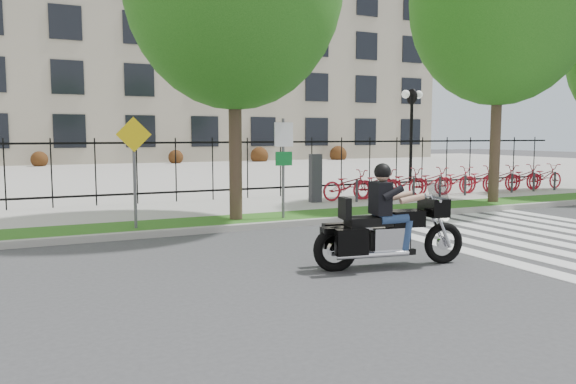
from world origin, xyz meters
name	(u,v)px	position (x,y,z in m)	size (l,w,h in m)	color
ground	(371,262)	(0.00, 0.00, 0.00)	(120.00, 120.00, 0.00)	#37373A
curb	(277,225)	(0.00, 4.10, 0.07)	(60.00, 0.20, 0.15)	#9A9891
grass_verge	(264,220)	(0.00, 4.95, 0.07)	(60.00, 1.50, 0.15)	#265A16
sidewalk	(231,208)	(0.00, 7.45, 0.07)	(60.00, 3.50, 0.15)	#A4A199
plaza	(130,173)	(0.00, 25.00, 0.05)	(80.00, 34.00, 0.10)	#A4A199
crosswalk_stripes	(562,240)	(4.83, 0.00, 0.01)	(5.70, 8.00, 0.01)	silver
iron_fence	(213,169)	(0.00, 9.20, 1.15)	(30.00, 0.06, 2.00)	black
office_building	(88,47)	(0.00, 44.92, 9.97)	(60.00, 21.90, 20.15)	#9F9680
lamp_post_right	(412,113)	(10.00, 12.00, 3.21)	(1.06, 0.70, 4.25)	black
street_tree_2	(500,1)	(7.82, 4.95, 6.29)	(5.50, 5.50, 9.31)	#3A291F
bike_share_station	(454,180)	(8.22, 7.20, 0.64)	(11.10, 0.86, 1.50)	#2D2D33
sign_pole_regulatory	(283,155)	(0.39, 4.58, 1.74)	(0.50, 0.09, 2.50)	#59595B
sign_pole_warning	(134,157)	(-3.27, 4.58, 1.74)	(0.78, 0.09, 2.49)	#59595B
motorcycle_rider	(390,226)	(0.08, -0.41, 0.71)	(2.75, 1.02, 2.13)	black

